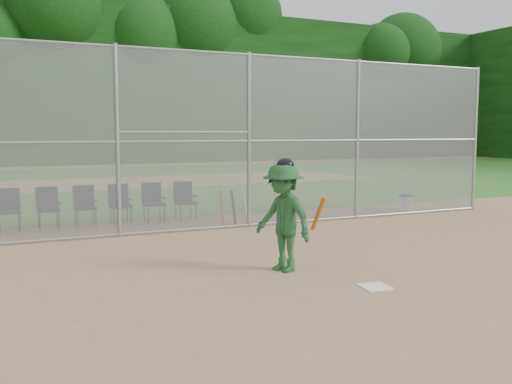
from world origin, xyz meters
name	(u,v)px	position (x,y,z in m)	size (l,w,h in m)	color
ground	(328,282)	(0.00, 0.00, 0.00)	(100.00, 100.00, 0.00)	tan
grass_strip	(104,183)	(0.00, 18.00, 0.01)	(100.00, 100.00, 0.00)	#2F6F21
dirt_patch_far	(104,183)	(0.00, 18.00, 0.01)	(24.00, 24.00, 0.00)	tan
backstop_fence	(208,138)	(0.00, 5.00, 2.07)	(16.09, 0.09, 4.00)	gray
treeline	(92,59)	(0.00, 20.00, 5.50)	(81.00, 60.00, 11.00)	black
home_plate	(375,287)	(0.46, -0.50, 0.01)	(0.39, 0.39, 0.02)	white
batter_at_plate	(283,217)	(-0.26, 0.92, 0.87)	(0.99, 1.35, 1.80)	#205027
water_cooler	(406,203)	(6.00, 5.50, 0.24)	(0.38, 0.38, 0.48)	white
spare_bats	(233,207)	(0.80, 5.48, 0.42)	(0.66, 0.32, 0.84)	#D84C14
chair_2	(9,211)	(-4.09, 6.58, 0.48)	(0.54, 0.52, 0.96)	#0F1837
chair_3	(48,209)	(-3.27, 6.58, 0.48)	(0.54, 0.52, 0.96)	#0F1837
chair_4	(85,207)	(-2.46, 6.58, 0.48)	(0.54, 0.52, 0.96)	#0F1837
chair_5	(120,205)	(-1.65, 6.58, 0.48)	(0.54, 0.52, 0.96)	#0F1837
chair_6	(154,203)	(-0.84, 6.58, 0.48)	(0.54, 0.52, 0.96)	#0F1837
chair_7	(186,201)	(-0.03, 6.58, 0.48)	(0.54, 0.52, 0.96)	#0F1837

